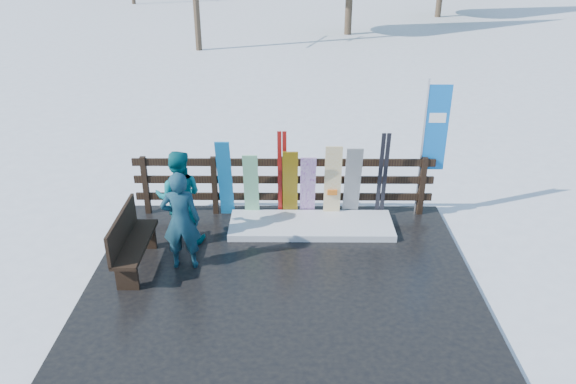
{
  "coord_description": "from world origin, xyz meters",
  "views": [
    {
      "loc": [
        0.14,
        -7.35,
        5.1
      ],
      "look_at": [
        0.09,
        1.0,
        1.1
      ],
      "focal_mm": 35.0,
      "sensor_mm": 36.0,
      "label": 1
    }
  ],
  "objects_px": {
    "snowboard_2": "(290,184)",
    "rental_flag": "(433,133)",
    "snowboard_4": "(352,183)",
    "snowboard_0": "(225,179)",
    "person_back": "(179,197)",
    "snowboard_3": "(308,187)",
    "snowboard_5": "(333,183)",
    "person_front": "(181,221)",
    "bench": "(130,240)",
    "snowboard_1": "(251,186)"
  },
  "relations": [
    {
      "from": "snowboard_0",
      "to": "snowboard_2",
      "type": "bearing_deg",
      "value": 0.0
    },
    {
      "from": "rental_flag",
      "to": "person_front",
      "type": "relative_size",
      "value": 1.57
    },
    {
      "from": "bench",
      "to": "snowboard_0",
      "type": "relative_size",
      "value": 0.91
    },
    {
      "from": "snowboard_3",
      "to": "snowboard_5",
      "type": "relative_size",
      "value": 0.92
    },
    {
      "from": "bench",
      "to": "snowboard_5",
      "type": "distance_m",
      "value": 3.72
    },
    {
      "from": "snowboard_2",
      "to": "snowboard_0",
      "type": "bearing_deg",
      "value": 180.0
    },
    {
      "from": "bench",
      "to": "snowboard_5",
      "type": "height_order",
      "value": "snowboard_5"
    },
    {
      "from": "snowboard_4",
      "to": "person_front",
      "type": "xyz_separation_m",
      "value": [
        -2.84,
        -1.63,
        0.09
      ]
    },
    {
      "from": "bench",
      "to": "rental_flag",
      "type": "relative_size",
      "value": 0.58
    },
    {
      "from": "snowboard_2",
      "to": "person_back",
      "type": "relative_size",
      "value": 0.87
    },
    {
      "from": "snowboard_0",
      "to": "rental_flag",
      "type": "height_order",
      "value": "rental_flag"
    },
    {
      "from": "snowboard_5",
      "to": "person_front",
      "type": "xyz_separation_m",
      "value": [
        -2.48,
        -1.63,
        0.09
      ]
    },
    {
      "from": "snowboard_2",
      "to": "snowboard_5",
      "type": "relative_size",
      "value": 0.97
    },
    {
      "from": "person_back",
      "to": "bench",
      "type": "bearing_deg",
      "value": 54.14
    },
    {
      "from": "snowboard_1",
      "to": "snowboard_2",
      "type": "bearing_deg",
      "value": 0.0
    },
    {
      "from": "snowboard_5",
      "to": "person_front",
      "type": "relative_size",
      "value": 0.9
    },
    {
      "from": "snowboard_3",
      "to": "rental_flag",
      "type": "relative_size",
      "value": 0.52
    },
    {
      "from": "snowboard_1",
      "to": "snowboard_3",
      "type": "relative_size",
      "value": 0.99
    },
    {
      "from": "snowboard_1",
      "to": "snowboard_4",
      "type": "distance_m",
      "value": 1.86
    },
    {
      "from": "snowboard_0",
      "to": "snowboard_4",
      "type": "xyz_separation_m",
      "value": [
        2.33,
        0.0,
        -0.06
      ]
    },
    {
      "from": "snowboard_2",
      "to": "snowboard_3",
      "type": "xyz_separation_m",
      "value": [
        0.32,
        0.0,
        -0.05
      ]
    },
    {
      "from": "bench",
      "to": "snowboard_1",
      "type": "xyz_separation_m",
      "value": [
        1.81,
        1.69,
        0.15
      ]
    },
    {
      "from": "bench",
      "to": "snowboard_3",
      "type": "bearing_deg",
      "value": 30.73
    },
    {
      "from": "snowboard_0",
      "to": "person_back",
      "type": "distance_m",
      "value": 1.06
    },
    {
      "from": "rental_flag",
      "to": "person_back",
      "type": "bearing_deg",
      "value": -166.4
    },
    {
      "from": "snowboard_2",
      "to": "person_back",
      "type": "xyz_separation_m",
      "value": [
        -1.88,
        -0.81,
        0.13
      ]
    },
    {
      "from": "snowboard_2",
      "to": "snowboard_3",
      "type": "height_order",
      "value": "snowboard_2"
    },
    {
      "from": "snowboard_3",
      "to": "rental_flag",
      "type": "height_order",
      "value": "rental_flag"
    },
    {
      "from": "snowboard_0",
      "to": "snowboard_2",
      "type": "relative_size",
      "value": 1.14
    },
    {
      "from": "bench",
      "to": "rental_flag",
      "type": "height_order",
      "value": "rental_flag"
    },
    {
      "from": "snowboard_2",
      "to": "snowboard_4",
      "type": "bearing_deg",
      "value": 0.0
    },
    {
      "from": "snowboard_4",
      "to": "person_back",
      "type": "height_order",
      "value": "person_back"
    },
    {
      "from": "snowboard_1",
      "to": "rental_flag",
      "type": "bearing_deg",
      "value": 4.69
    },
    {
      "from": "snowboard_4",
      "to": "person_back",
      "type": "distance_m",
      "value": 3.13
    },
    {
      "from": "snowboard_3",
      "to": "snowboard_5",
      "type": "bearing_deg",
      "value": -0.0
    },
    {
      "from": "snowboard_4",
      "to": "rental_flag",
      "type": "xyz_separation_m",
      "value": [
        1.43,
        0.27,
        0.87
      ]
    },
    {
      "from": "bench",
      "to": "person_front",
      "type": "relative_size",
      "value": 0.91
    },
    {
      "from": "snowboard_4",
      "to": "person_back",
      "type": "relative_size",
      "value": 0.91
    },
    {
      "from": "bench",
      "to": "snowboard_1",
      "type": "relative_size",
      "value": 1.11
    },
    {
      "from": "bench",
      "to": "person_back",
      "type": "relative_size",
      "value": 0.9
    },
    {
      "from": "snowboard_2",
      "to": "rental_flag",
      "type": "height_order",
      "value": "rental_flag"
    },
    {
      "from": "rental_flag",
      "to": "bench",
      "type": "bearing_deg",
      "value": -158.94
    },
    {
      "from": "rental_flag",
      "to": "person_back",
      "type": "distance_m",
      "value": 4.65
    },
    {
      "from": "snowboard_2",
      "to": "person_back",
      "type": "distance_m",
      "value": 2.05
    },
    {
      "from": "bench",
      "to": "snowboard_0",
      "type": "xyz_separation_m",
      "value": [
        1.33,
        1.69,
        0.29
      ]
    },
    {
      "from": "rental_flag",
      "to": "person_back",
      "type": "relative_size",
      "value": 1.56
    },
    {
      "from": "bench",
      "to": "person_front",
      "type": "bearing_deg",
      "value": 4.52
    },
    {
      "from": "rental_flag",
      "to": "snowboard_0",
      "type": "bearing_deg",
      "value": -175.9
    },
    {
      "from": "snowboard_5",
      "to": "bench",
      "type": "bearing_deg",
      "value": -152.85
    },
    {
      "from": "rental_flag",
      "to": "person_back",
      "type": "xyz_separation_m",
      "value": [
        -4.46,
        -1.08,
        -0.77
      ]
    }
  ]
}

